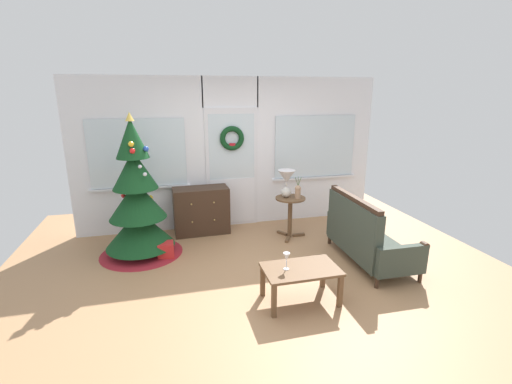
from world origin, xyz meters
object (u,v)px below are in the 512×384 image
object	(u,v)px
wine_glass	(287,257)
gift_box	(166,250)
christmas_tree	(138,207)
coffee_table	(301,273)
flower_vase	(298,191)
side_table	(290,209)
settee_sofa	(364,236)
dresser_cabinet	(201,210)
table_lamp	(286,180)

from	to	relation	value
wine_glass	gift_box	world-z (taller)	wine_glass
christmas_tree	coffee_table	xyz separation A→B (m)	(1.81, -1.76, -0.37)
flower_vase	wine_glass	size ratio (longest dim) A/B	1.79
flower_vase	gift_box	distance (m)	2.19
side_table	gift_box	xyz separation A→B (m)	(-1.97, -0.29, -0.37)
settee_sofa	gift_box	world-z (taller)	settee_sofa
christmas_tree	gift_box	bearing A→B (deg)	-33.66
side_table	wine_glass	distance (m)	1.92
dresser_cabinet	settee_sofa	size ratio (longest dim) A/B	0.61
dresser_cabinet	christmas_tree	bearing A→B (deg)	-147.39
christmas_tree	dresser_cabinet	xyz separation A→B (m)	(0.95, 0.61, -0.33)
dresser_cabinet	gift_box	bearing A→B (deg)	-125.71
coffee_table	wine_glass	size ratio (longest dim) A/B	4.33
dresser_cabinet	wine_glass	xyz separation A→B (m)	(0.69, -2.35, 0.16)
christmas_tree	dresser_cabinet	world-z (taller)	christmas_tree
christmas_tree	settee_sofa	size ratio (longest dim) A/B	1.36
flower_vase	wine_glass	xyz separation A→B (m)	(-0.78, -1.74, -0.24)
gift_box	settee_sofa	bearing A→B (deg)	-16.78
coffee_table	gift_box	bearing A→B (deg)	133.85
gift_box	christmas_tree	bearing A→B (deg)	146.34
dresser_cabinet	side_table	bearing A→B (deg)	-22.06
coffee_table	gift_box	xyz separation A→B (m)	(-1.46, 1.52, -0.24)
flower_vase	wine_glass	bearing A→B (deg)	-114.08
table_lamp	coffee_table	distance (m)	2.00
settee_sofa	coffee_table	distance (m)	1.41
side_table	table_lamp	xyz separation A→B (m)	(-0.06, 0.04, 0.48)
wine_glass	coffee_table	bearing A→B (deg)	-4.42
table_lamp	wine_glass	size ratio (longest dim) A/B	2.26
side_table	wine_glass	size ratio (longest dim) A/B	3.46
settee_sofa	table_lamp	xyz separation A→B (m)	(-0.76, 1.13, 0.58)
dresser_cabinet	table_lamp	world-z (taller)	table_lamp
settee_sofa	coffee_table	world-z (taller)	settee_sofa
wine_glass	gift_box	distance (m)	2.04
settee_sofa	coffee_table	xyz separation A→B (m)	(-1.21, -0.72, -0.03)
table_lamp	gift_box	distance (m)	2.12
dresser_cabinet	gift_box	distance (m)	1.07
christmas_tree	table_lamp	distance (m)	2.28
gift_box	coffee_table	bearing A→B (deg)	-46.15
coffee_table	gift_box	size ratio (longest dim) A/B	3.74
dresser_cabinet	settee_sofa	world-z (taller)	settee_sofa
side_table	flower_vase	bearing A→B (deg)	-30.96
dresser_cabinet	gift_box	world-z (taller)	dresser_cabinet
dresser_cabinet	wine_glass	world-z (taller)	dresser_cabinet
flower_vase	table_lamp	bearing A→B (deg)	147.99
dresser_cabinet	wine_glass	bearing A→B (deg)	-73.63
dresser_cabinet	table_lamp	bearing A→B (deg)	-21.46
christmas_tree	dresser_cabinet	size ratio (longest dim) A/B	2.24
side_table	gift_box	distance (m)	2.03
side_table	flower_vase	xyz separation A→B (m)	(0.10, -0.06, 0.31)
dresser_cabinet	settee_sofa	bearing A→B (deg)	-38.55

